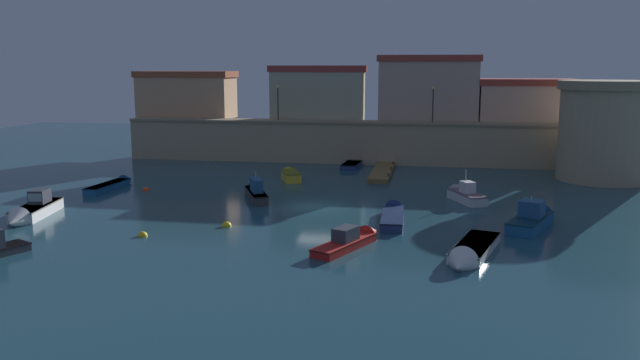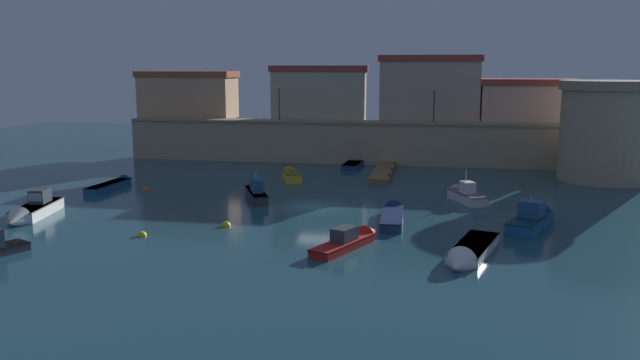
# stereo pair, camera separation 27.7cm
# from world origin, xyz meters

# --- Properties ---
(ground_plane) EXTENTS (126.95, 126.95, 0.00)m
(ground_plane) POSITION_xyz_m (0.00, 0.00, 0.00)
(ground_plane) COLOR #1E4756
(quay_wall) EXTENTS (49.79, 2.94, 4.53)m
(quay_wall) POSITION_xyz_m (0.00, 22.48, 2.28)
(quay_wall) COLOR tan
(quay_wall) RESTS_ON ground
(old_town_backdrop) EXTENTS (48.98, 5.85, 7.22)m
(old_town_backdrop) POSITION_xyz_m (0.57, 26.26, 7.36)
(old_town_backdrop) COLOR tan
(old_town_backdrop) RESTS_ON ground
(fortress_tower) EXTENTS (8.70, 8.70, 9.06)m
(fortress_tower) POSITION_xyz_m (23.92, 15.86, 4.59)
(fortress_tower) COLOR tan
(fortress_tower) RESTS_ON ground
(pier_dock) EXTENTS (1.87, 10.84, 0.70)m
(pier_dock) POSITION_xyz_m (3.78, 15.74, 0.21)
(pier_dock) COLOR brown
(pier_dock) RESTS_ON ground
(quay_lamp_0) EXTENTS (0.32, 0.32, 3.76)m
(quay_lamp_0) POSITION_xyz_m (-8.20, 22.48, 7.00)
(quay_lamp_0) COLOR black
(quay_lamp_0) RESTS_ON quay_wall
(quay_lamp_1) EXTENTS (0.32, 0.32, 3.72)m
(quay_lamp_1) POSITION_xyz_m (8.43, 22.48, 6.98)
(quay_lamp_1) COLOR black
(quay_lamp_1) RESTS_ON quay_wall
(moored_boat_0) EXTENTS (1.95, 6.42, 1.48)m
(moored_boat_0) POSITION_xyz_m (0.45, 20.87, 0.27)
(moored_boat_0) COLOR navy
(moored_boat_0) RESTS_ON ground
(moored_boat_1) EXTENTS (3.83, 6.47, 1.65)m
(moored_boat_1) POSITION_xyz_m (4.08, -9.70, 0.36)
(moored_boat_1) COLOR red
(moored_boat_1) RESTS_ON ground
(moored_boat_2) EXTENTS (1.57, 6.90, 1.15)m
(moored_boat_2) POSITION_xyz_m (-18.46, 4.62, 0.30)
(moored_boat_2) COLOR #195689
(moored_boat_2) RESTS_ON ground
(moored_boat_3) EXTENTS (3.61, 7.47, 1.66)m
(moored_boat_3) POSITION_xyz_m (10.66, -11.26, 0.30)
(moored_boat_3) COLOR white
(moored_boat_3) RESTS_ON ground
(moored_boat_4) EXTENTS (3.63, 6.31, 2.44)m
(moored_boat_4) POSITION_xyz_m (-5.20, 2.20, 0.56)
(moored_boat_4) COLOR #333338
(moored_boat_4) RESTS_ON ground
(moored_boat_5) EXTENTS (4.14, 6.79, 2.58)m
(moored_boat_5) POSITION_xyz_m (15.20, -2.99, 0.56)
(moored_boat_5) COLOR #195689
(moored_boat_5) RESTS_ON ground
(moored_boat_6) EXTENTS (3.43, 5.31, 2.82)m
(moored_boat_6) POSITION_xyz_m (10.95, 4.45, 0.48)
(moored_boat_6) COLOR silver
(moored_boat_6) RESTS_ON ground
(moored_boat_7) EXTENTS (2.79, 6.84, 2.16)m
(moored_boat_7) POSITION_xyz_m (-18.55, -6.92, 0.52)
(moored_boat_7) COLOR white
(moored_boat_7) RESTS_ON ground
(moored_boat_8) EXTENTS (2.79, 4.33, 1.30)m
(moored_boat_8) POSITION_xyz_m (-4.35, 11.09, 0.45)
(moored_boat_8) COLOR gold
(moored_boat_8) RESTS_ON ground
(moored_boat_10) EXTENTS (1.65, 7.19, 1.34)m
(moored_boat_10) POSITION_xyz_m (5.95, -2.70, 0.32)
(moored_boat_10) COLOR navy
(moored_boat_10) RESTS_ON ground
(mooring_buoy_0) EXTENTS (0.64, 0.64, 0.64)m
(mooring_buoy_0) POSITION_xyz_m (-4.63, -6.72, 0.00)
(mooring_buoy_0) COLOR yellow
(mooring_buoy_0) RESTS_ON ground
(mooring_buoy_1) EXTENTS (0.60, 0.60, 0.60)m
(mooring_buoy_1) POSITION_xyz_m (-8.96, -9.98, 0.00)
(mooring_buoy_1) COLOR yellow
(mooring_buoy_1) RESTS_ON ground
(mooring_buoy_2) EXTENTS (0.60, 0.60, 0.60)m
(mooring_buoy_2) POSITION_xyz_m (-15.17, 3.86, 0.00)
(mooring_buoy_2) COLOR #EA4C19
(mooring_buoy_2) RESTS_ON ground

